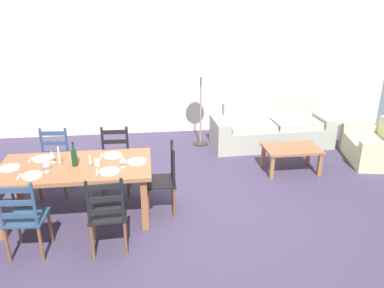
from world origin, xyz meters
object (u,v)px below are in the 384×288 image
Objects in this scene: dining_chair_near_right at (107,214)px; wine_glass_near_left at (45,164)px; wine_bottle at (74,157)px; coffee_table at (292,151)px; dining_chair_far_left at (54,162)px; coffee_cup_primary at (97,162)px; dining_chair_near_left at (24,218)px; standing_lamp at (201,73)px; wine_glass_far_left at (52,154)px; coffee_cup_secondary at (47,166)px; dining_chair_far_right at (115,160)px; dining_table at (76,172)px; wine_glass_near_right at (122,159)px; couch at (270,130)px; armchair_upholstered at (376,147)px; dining_chair_head_east at (164,179)px.

dining_chair_near_right is 5.96× the size of wine_glass_near_left.
wine_glass_near_left is at bearing -156.13° from wine_bottle.
wine_bottle is 3.46m from coffee_table.
dining_chair_far_left reaches higher than coffee_table.
wine_glass_near_left is at bearing -169.93° from coffee_cup_primary.
dining_chair_near_left is 0.59× the size of standing_lamp.
dining_chair_near_left and dining_chair_far_left have the same top height.
dining_chair_near_right and dining_chair_far_left have the same top height.
dining_chair_near_left reaches higher than wine_glass_far_left.
coffee_cup_secondary is (0.13, -0.85, 0.32)m from dining_chair_far_left.
dining_chair_far_left reaches higher than coffee_cup_secondary.
dining_chair_far_right is 5.96× the size of wine_glass_far_left.
dining_chair_far_right is (0.44, 0.72, -0.19)m from dining_table.
wine_glass_near_left is 1.00× the size of wine_glass_near_right.
wine_glass_far_left is 4.21m from couch.
wine_glass_far_left is at bearing 129.58° from dining_chair_near_right.
wine_glass_near_left is (-0.75, -0.87, 0.38)m from dining_chair_far_right.
wine_glass_near_left is at bearing -164.89° from armchair_upholstered.
dining_chair_near_left is 4.11m from coffee_table.
standing_lamp is (2.40, 1.66, 0.93)m from dining_chair_far_left.
coffee_cup_primary is at bearing -16.60° from wine_glass_far_left.
dining_chair_far_right is at bearing 49.25° from wine_glass_near_left.
armchair_upholstered is (4.32, 1.39, -0.61)m from wine_glass_near_right.
wine_glass_near_left reaches higher than coffee_cup_secondary.
wine_bottle reaches higher than dining_chair_far_right.
dining_chair_head_east reaches higher than wine_glass_near_right.
dining_chair_head_east is at bearing 15.74° from wine_glass_near_right.
wine_glass_near_right is (0.16, 0.63, 0.38)m from dining_chair_near_right.
dining_table is 0.40m from wine_glass_near_left.
couch is 1.76m from standing_lamp.
wine_bottle is 4.03m from couch.
standing_lamp is at bearing 64.65° from dining_chair_near_right.
dining_chair_far_right is at bearing 58.42° from dining_table.
coffee_table is 2.19m from standing_lamp.
dining_chair_far_left is 0.88m from dining_chair_far_right.
dining_table reaches higher than armchair_upholstered.
wine_glass_far_left is at bearing -167.72° from armchair_upholstered.
wine_glass_far_left reaches higher than dining_table.
dining_chair_far_right is 0.95m from wine_glass_near_right.
dining_chair_far_right is 0.93m from wine_bottle.
armchair_upholstered is at bearing 15.74° from coffee_cup_primary.
dining_chair_head_east is at bearing 3.93° from coffee_cup_secondary.
wine_glass_near_right is at bearing -16.02° from wine_glass_far_left.
dining_table is at bearing -121.58° from dining_chair_far_right.
wine_glass_far_left is at bearing -76.69° from dining_chair_far_left.
coffee_cup_secondary is (-0.59, -0.04, 0.00)m from coffee_cup_primary.
dining_chair_near_right reaches higher than wine_glass_far_left.
wine_glass_near_right is at bearing -117.84° from standing_lamp.
armchair_upholstered is at bearing 24.32° from dining_chair_near_right.
dining_chair_head_east is at bearing 25.34° from dining_chair_near_left.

